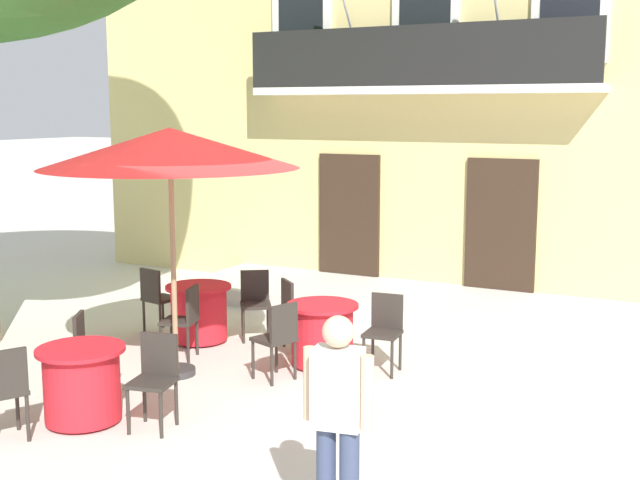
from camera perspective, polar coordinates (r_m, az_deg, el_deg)
ground_plane at (r=9.36m, az=-4.52°, el=-9.97°), size 120.00×120.00×0.00m
building_facade at (r=15.21m, az=9.97°, el=11.60°), size 13.00×5.09×7.50m
entrance_step_platform at (r=12.70m, az=5.44°, el=-4.25°), size 6.89×2.03×0.25m
cafe_table_near_tree at (r=10.98m, az=-8.42°, el=-5.01°), size 0.86×0.86×0.76m
cafe_chair_near_tree_0 at (r=11.03m, az=-4.52°, el=-4.15°), size 0.56×0.56×0.91m
cafe_chair_near_tree_1 at (r=11.45m, az=-11.29°, el=-3.81°), size 0.47×0.47×0.91m
cafe_chair_near_tree_2 at (r=10.24m, az=-9.39°, el=-5.29°), size 0.50×0.50×0.91m
cafe_table_middle at (r=8.47m, az=-16.22°, el=-9.58°), size 0.86×0.86×0.76m
cafe_chair_middle_0 at (r=8.14m, az=-11.39°, el=-9.14°), size 0.48×0.48×0.91m
cafe_chair_middle_1 at (r=9.15m, az=-15.72°, el=-7.27°), size 0.55×0.55×0.91m
cafe_chair_middle_2 at (r=8.16m, az=-21.12°, el=-9.54°), size 0.54×0.54×0.91m
cafe_table_front at (r=9.87m, az=0.17°, el=-6.54°), size 0.86×0.86×0.76m
cafe_chair_front_0 at (r=9.66m, az=4.50°, el=-6.07°), size 0.44×0.44×0.91m
cafe_chair_front_1 at (r=10.48m, az=-1.74°, el=-4.82°), size 0.56×0.56×0.91m
cafe_chair_front_2 at (r=9.30m, az=-2.94°, el=-6.65°), size 0.51×0.51×0.91m
cafe_umbrella at (r=9.31m, az=-10.39°, el=6.24°), size 2.90×2.90×2.85m
pedestrian_near_entrance at (r=5.79m, az=1.25°, el=-12.27°), size 0.53×0.28×1.67m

